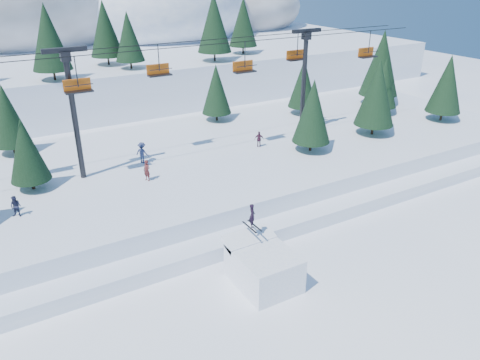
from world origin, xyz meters
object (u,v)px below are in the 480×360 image
jump_kicker (263,266)px  banner_near (332,217)px  banner_far (362,202)px  chairlift (203,78)px

jump_kicker → banner_near: (8.62, 3.56, -0.70)m
jump_kicker → banner_far: size_ratio=1.75×
chairlift → banner_near: (4.40, -12.77, -8.78)m
jump_kicker → banner_far: jump_kicker is taller
chairlift → banner_far: size_ratio=16.62×
jump_kicker → banner_far: (12.49, 4.35, -0.70)m
jump_kicker → chairlift: bearing=75.5°
banner_near → chairlift: bearing=109.0°
banner_far → jump_kicker: bearing=-160.8°
chairlift → banner_far: bearing=-55.4°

